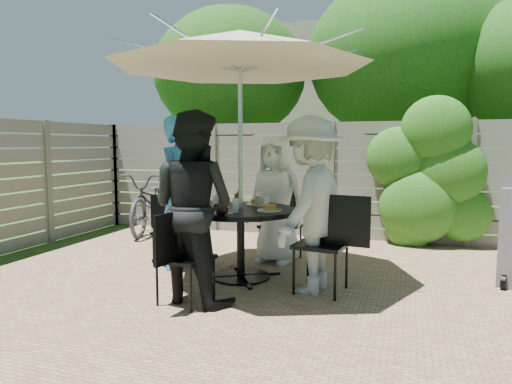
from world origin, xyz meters
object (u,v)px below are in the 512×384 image
(umbrella, at_px, (240,49))
(plate_right, at_px, (269,209))
(chair_back, at_px, (281,239))
(glass_right, at_px, (266,203))
(person_front, at_px, (193,208))
(chair_front, at_px, (185,277))
(glass_left, at_px, (216,202))
(bicycle, at_px, (152,202))
(chair_right, at_px, (322,264))
(plate_front, at_px, (222,210))
(person_right, at_px, (310,205))
(plate_back, at_px, (257,203))
(syrup_jug, at_px, (238,200))
(coffee_cup, at_px, (259,201))
(chair_left, at_px, (174,246))
(person_back, at_px, (276,200))
(person_left, at_px, (181,193))
(glass_front, at_px, (236,205))
(patio_table, at_px, (241,230))
(plate_left, at_px, (214,204))

(umbrella, distance_m, plate_right, 1.71)
(chair_back, height_order, glass_right, glass_right)
(person_front, bearing_deg, chair_front, 90.37)
(chair_back, bearing_deg, glass_right, 22.26)
(glass_left, relative_size, bicycle, 0.07)
(chair_right, distance_m, plate_front, 1.15)
(person_right, distance_m, plate_right, 0.48)
(plate_back, bearing_deg, glass_left, -131.04)
(plate_back, xyz_separation_m, syrup_jug, (-0.12, -0.29, 0.06))
(plate_back, bearing_deg, bicycle, 144.67)
(coffee_cup, relative_size, bicycle, 0.06)
(chair_front, xyz_separation_m, person_right, (1.01, 0.77, 0.62))
(chair_left, bearing_deg, glass_left, -1.47)
(chair_front, distance_m, person_right, 1.41)
(umbrella, xyz_separation_m, chair_front, (-0.20, -0.94, -2.22))
(plate_front, bearing_deg, person_back, 78.15)
(chair_back, height_order, person_back, person_back)
(person_left, xyz_separation_m, person_front, (0.64, -0.98, -0.01))
(chair_right, distance_m, syrup_jug, 1.18)
(umbrella, distance_m, chair_back, 2.42)
(plate_front, bearing_deg, person_left, 144.70)
(chair_front, height_order, bicycle, bicycle)
(chair_right, bearing_deg, chair_left, -4.60)
(glass_right, bearing_deg, glass_left, -169.85)
(chair_right, height_order, glass_left, chair_right)
(chair_front, distance_m, bicycle, 3.78)
(chair_back, distance_m, plate_front, 1.43)
(umbrella, distance_m, person_right, 1.81)
(chair_left, bearing_deg, plate_right, 7.06)
(person_front, xyz_separation_m, glass_front, (0.22, 0.54, -0.04))
(person_back, relative_size, glass_front, 11.46)
(coffee_cup, bearing_deg, patio_table, -126.30)
(chair_back, distance_m, chair_left, 1.36)
(chair_front, relative_size, chair_right, 0.90)
(plate_back, relative_size, glass_left, 1.86)
(plate_right, bearing_deg, plate_front, -146.85)
(plate_back, relative_size, plate_front, 1.00)
(glass_left, bearing_deg, chair_left, 159.54)
(chair_front, xyz_separation_m, plate_back, (0.27, 1.30, 0.55))
(plate_right, distance_m, coffee_cup, 0.34)
(person_left, bearing_deg, syrup_jug, -86.28)
(plate_left, bearing_deg, chair_left, 167.97)
(glass_front, bearing_deg, plate_right, 33.65)
(umbrella, relative_size, person_back, 2.05)
(glass_left, height_order, syrup_jug, syrup_jug)
(syrup_jug, bearing_deg, plate_back, 67.19)
(plate_front, relative_size, glass_left, 1.86)
(person_front, distance_m, chair_right, 1.41)
(person_right, bearing_deg, chair_back, -139.36)
(plate_front, height_order, coffee_cup, coffee_cup)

